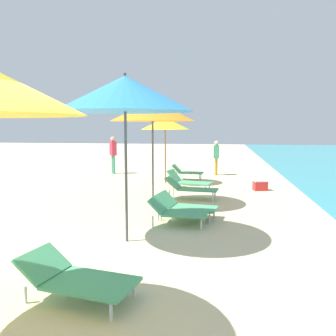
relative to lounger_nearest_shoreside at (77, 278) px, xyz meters
name	(u,v)px	position (x,y,z in m)	size (l,w,h in m)	color
lounger_nearest_shoreside	(77,278)	(0.00, 0.00, 0.00)	(1.52, 0.95, 0.55)	#4CA572
umbrella_second	(125,94)	(0.02, 2.28, 2.42)	(2.45, 2.45, 3.08)	#4C4C51
lounger_second_shoreside	(177,211)	(0.80, 3.48, 0.03)	(1.27, 0.69, 0.59)	#4CA572
umbrella_third	(153,111)	(-0.08, 5.35, 2.24)	(2.27, 2.27, 2.85)	#4C4C51
lounger_third_shoreside	(190,188)	(0.85, 6.33, 0.06)	(1.58, 0.73, 0.63)	#4CA572
lounger_third_inland	(186,206)	(0.94, 4.12, 0.02)	(1.44, 0.87, 0.59)	#4CA572
umbrella_farthest	(165,124)	(-0.33, 9.05, 1.94)	(1.80, 1.80, 2.50)	olive
lounger_farthest_shoreside	(187,172)	(0.37, 10.05, 0.05)	(1.23, 0.65, 0.62)	#4CA572
lounger_farthest_inland	(188,181)	(0.61, 8.04, 0.00)	(1.56, 0.94, 0.64)	#4CA572
person_walking_near	(216,154)	(1.50, 11.74, 0.62)	(0.24, 0.37, 1.51)	orange
person_walking_far	(113,151)	(-3.10, 11.51, 0.74)	(0.39, 0.42, 1.68)	#3F9972
cooler_box	(260,185)	(3.02, 8.12, -0.10)	(0.51, 0.41, 0.36)	red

